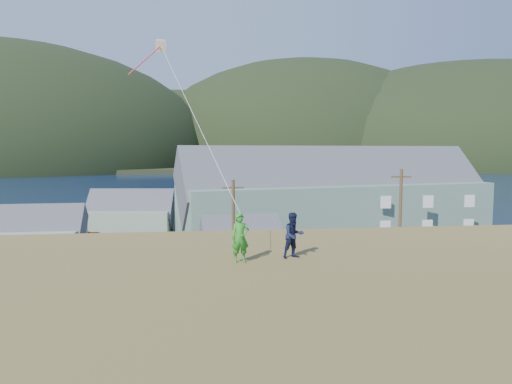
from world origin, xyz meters
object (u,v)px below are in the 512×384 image
Objects in this scene: kite_flyer_green at (240,238)px; shed_palegreen_near at (34,236)px; shed_palegreen_far at (131,214)px; shed_white at (242,243)px; lodge at (337,195)px; kite_flyer_navy at (294,235)px; wharf at (176,215)px.

shed_palegreen_near is at bearing 112.16° from kite_flyer_green.
shed_white is at bearing -47.40° from shed_palegreen_far.
lodge reaches higher than shed_palegreen_far.
lodge is at bearing 39.11° from shed_white.
shed_palegreen_far is 7.39× the size of kite_flyer_navy.
shed_white is (19.60, -4.29, -0.28)m from shed_palegreen_near.
kite_flyer_navy is at bearing -68.29° from shed_palegreen_far.
wharf is 15.49m from shed_palegreen_far.
shed_palegreen_far is at bearing 96.09° from kite_flyer_green.
kite_flyer_navy is at bearing -82.82° from wharf.
lodge is 25.47× the size of kite_flyer_green.
shed_white is 0.70× the size of shed_palegreen_far.
wharf is at bearing 64.63° from shed_palegreen_near.
kite_flyer_navy is (-13.37, -39.62, 2.75)m from lodge.
kite_flyer_green is (17.29, -31.04, 5.47)m from shed_palegreen_near.
wharf is 27.99m from lodge.
shed_palegreen_near is 0.84× the size of shed_palegreen_far.
shed_palegreen_far is 45.15m from kite_flyer_green.
shed_palegreen_near is (-11.79, -27.25, 2.06)m from wharf.
wharf is 29.77m from shed_palegreen_near.
kite_flyer_green is at bearing 174.30° from kite_flyer_navy.
kite_flyer_navy is (-0.51, -26.35, 5.72)m from shed_white.
kite_flyer_navy is (1.80, 0.40, -0.03)m from kite_flyer_green.
shed_palegreen_near reaches higher than shed_white.
shed_palegreen_far is (7.16, 12.64, 0.21)m from shed_palegreen_near.
wharf is 32.54m from shed_white.
wharf is 2.33× the size of shed_palegreen_far.
shed_palegreen_near reaches higher than wharf.
lodge is 42.89m from kite_flyer_green.
shed_palegreen_near is at bearing 160.85° from shed_white.
wharf is 0.65× the size of lodge.
lodge is at bearing 13.51° from shed_palegreen_near.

